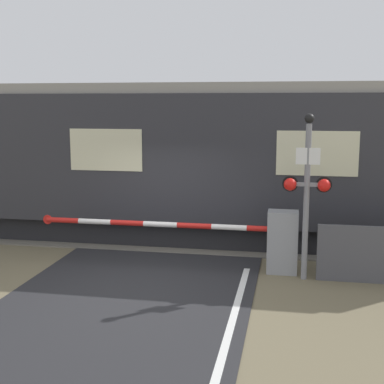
# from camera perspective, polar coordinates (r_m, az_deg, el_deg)

# --- Properties ---
(ground_plane) EXTENTS (80.00, 80.00, 0.00)m
(ground_plane) POSITION_cam_1_polar(r_m,az_deg,el_deg) (10.49, -5.13, -9.30)
(ground_plane) COLOR #6B6047
(track_bed) EXTENTS (36.00, 3.20, 0.13)m
(track_bed) POSITION_cam_1_polar(r_m,az_deg,el_deg) (13.69, -1.20, -4.66)
(track_bed) COLOR #666056
(track_bed) RESTS_ON ground_plane
(train) EXTENTS (17.08, 2.83, 3.82)m
(train) POSITION_cam_1_polar(r_m,az_deg,el_deg) (13.71, -7.14, 3.50)
(train) COLOR black
(train) RESTS_ON ground_plane
(crossing_barrier) EXTENTS (5.42, 0.44, 1.25)m
(crossing_barrier) POSITION_cam_1_polar(r_m,az_deg,el_deg) (10.86, 7.55, -4.99)
(crossing_barrier) COLOR gray
(crossing_barrier) RESTS_ON ground_plane
(signal_post) EXTENTS (0.92, 0.26, 3.18)m
(signal_post) POSITION_cam_1_polar(r_m,az_deg,el_deg) (10.28, 12.16, 0.53)
(signal_post) COLOR gray
(signal_post) RESTS_ON ground_plane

